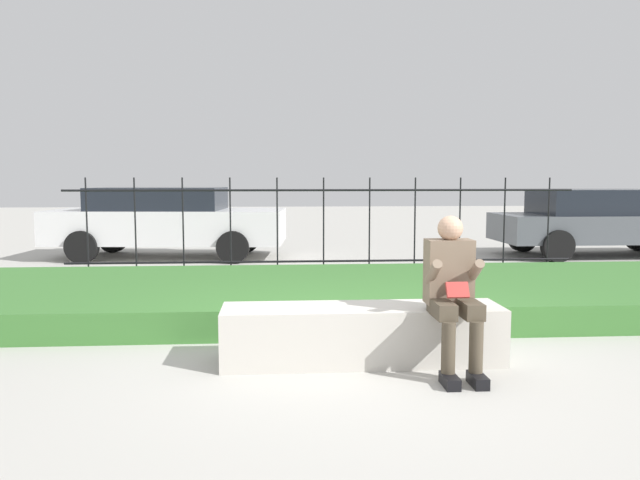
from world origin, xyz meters
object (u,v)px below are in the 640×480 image
Objects in this scene: stone_bench at (362,337)px; car_parked_right at (600,221)px; person_seated_reader at (452,287)px; car_parked_left at (166,220)px.

car_parked_right is at bearing 50.11° from stone_bench.
person_seated_reader is (0.70, -0.33, 0.49)m from stone_bench.
car_parked_right is at bearing 54.83° from person_seated_reader.
person_seated_reader reaches higher than stone_bench.
person_seated_reader is 0.27× the size of car_parked_left.
person_seated_reader is 9.06m from car_parked_right.
car_parked_left is 8.88m from car_parked_right.
car_parked_right reaches higher than stone_bench.
car_parked_left reaches higher than stone_bench.
stone_bench is 8.02m from car_parked_left.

